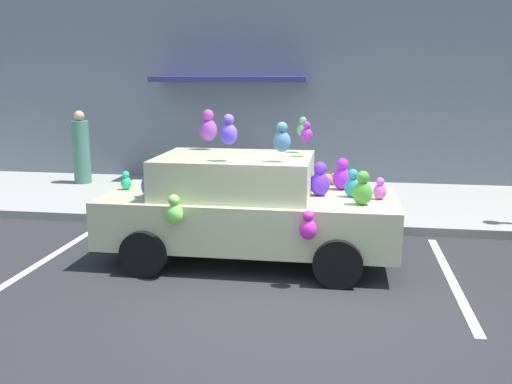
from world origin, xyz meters
TOP-DOWN VIEW (x-y plane):
  - ground_plane at (0.00, 0.00)m, footprint 60.00×60.00m
  - sidewalk at (0.00, 5.00)m, footprint 24.00×4.00m
  - storefront_building at (-0.02, 7.14)m, footprint 24.00×1.25m
  - parking_stripe_front at (1.98, 1.00)m, footprint 0.12×3.60m
  - parking_stripe_rear at (-3.79, 1.00)m, footprint 0.12×3.60m
  - plush_covered_car at (-0.86, 1.32)m, footprint 4.17×2.05m
  - teddy_bear_on_sidewalk at (0.22, 3.56)m, footprint 0.42×0.35m
  - pedestrian_near_shopfront at (-5.57, 5.83)m, footprint 0.39×0.39m

SIDE VIEW (x-z plane):
  - ground_plane at x=0.00m, z-range 0.00..0.00m
  - parking_stripe_front at x=1.98m, z-range 0.00..0.01m
  - parking_stripe_rear at x=-3.79m, z-range 0.00..0.01m
  - sidewalk at x=0.00m, z-range 0.00..0.15m
  - teddy_bear_on_sidewalk at x=0.22m, z-range 0.12..0.91m
  - plush_covered_car at x=-0.86m, z-range -0.28..1.90m
  - pedestrian_near_shopfront at x=-5.57m, z-range 0.08..1.77m
  - storefront_building at x=-0.02m, z-range -0.01..6.39m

